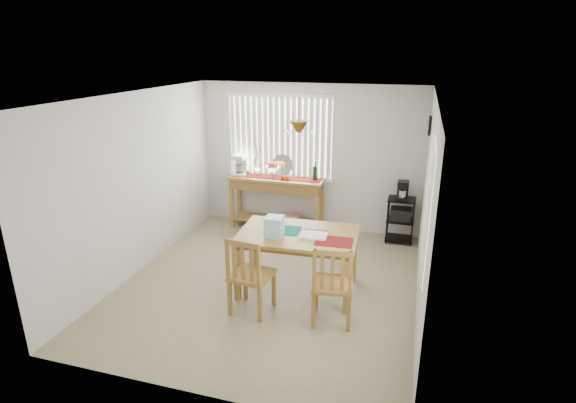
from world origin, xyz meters
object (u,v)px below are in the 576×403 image
(chair_left, at_px, (250,276))
(sideboard, at_px, (277,191))
(dining_table, at_px, (298,240))
(wire_cart, at_px, (401,216))
(chair_right, at_px, (332,285))
(cart_items, at_px, (403,190))

(chair_left, bearing_deg, sideboard, 100.84)
(sideboard, xyz_separation_m, dining_table, (0.95, -2.05, 0.02))
(sideboard, xyz_separation_m, chair_left, (0.53, -2.76, -0.21))
(wire_cart, distance_m, chair_right, 2.78)
(wire_cart, bearing_deg, cart_items, 90.00)
(chair_left, bearing_deg, cart_items, 59.01)
(dining_table, distance_m, chair_right, 0.91)
(wire_cart, xyz_separation_m, dining_table, (-1.25, -2.06, 0.28))
(dining_table, bearing_deg, wire_cart, 58.78)
(chair_left, bearing_deg, chair_right, 3.34)
(sideboard, relative_size, wire_cart, 2.22)
(sideboard, distance_m, chair_right, 3.11)
(chair_right, bearing_deg, chair_left, -176.66)
(dining_table, relative_size, chair_left, 1.55)
(chair_left, height_order, chair_right, chair_left)
(sideboard, relative_size, chair_right, 1.65)
(wire_cart, height_order, chair_left, chair_left)
(cart_items, xyz_separation_m, chair_left, (-1.67, -2.77, -0.41))
(sideboard, height_order, chair_right, chair_right)
(cart_items, bearing_deg, dining_table, -121.12)
(cart_items, height_order, dining_table, cart_items)
(cart_items, bearing_deg, wire_cart, -90.00)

